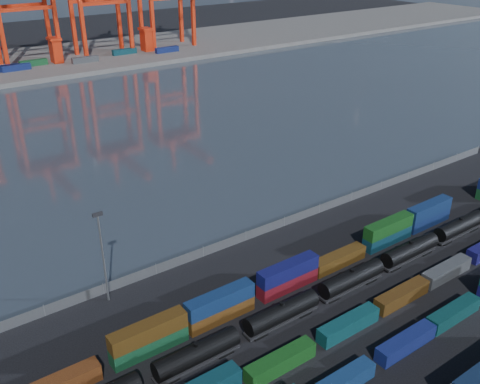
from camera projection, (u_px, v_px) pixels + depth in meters
ground at (348, 314)px, 86.37m from camera, size 700.00×700.00×0.00m
harbor_water at (97, 134)px, 162.98m from camera, size 700.00×700.00×0.00m
far_quay at (6, 66)px, 239.17m from camera, size 700.00×70.00×2.00m
container_row_mid at (334, 331)px, 80.44m from camera, size 140.27×2.31×4.93m
container_row_north at (278, 281)px, 90.33m from camera, size 140.66×2.41×5.14m
tanker_string at (318, 295)px, 87.30m from camera, size 122.08×2.92×4.18m
waterfront_fence at (246, 236)px, 106.36m from camera, size 160.12×0.12×2.20m
yard_light_mast at (103, 253)px, 85.55m from camera, size 1.60×0.40×16.60m
straddle_carriers at (3, 56)px, 227.56m from camera, size 140.00×7.00×11.10m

